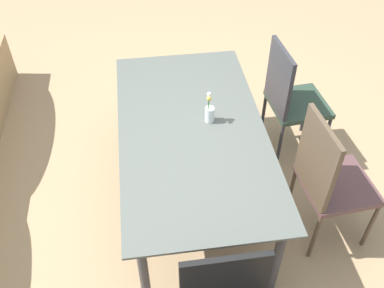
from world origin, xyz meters
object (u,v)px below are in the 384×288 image
object	(u,v)px
chair_near_right	(290,97)
chair_near_left	(328,177)
flower_vase	(210,112)
dining_table	(192,136)

from	to	relation	value
chair_near_right	chair_near_left	bearing A→B (deg)	-5.01
flower_vase	chair_near_left	bearing A→B (deg)	-125.47
dining_table	flower_vase	xyz separation A→B (m)	(0.07, -0.13, 0.13)
dining_table	chair_near_left	bearing A→B (deg)	-117.23
chair_near_right	flower_vase	bearing A→B (deg)	-68.76
chair_near_right	flower_vase	xyz separation A→B (m)	(-0.34, 0.70, 0.20)
chair_near_right	flower_vase	distance (m)	0.80
dining_table	chair_near_right	bearing A→B (deg)	-63.71
dining_table	chair_near_right	world-z (taller)	chair_near_right
chair_near_right	flower_vase	size ratio (longest dim) A/B	4.37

